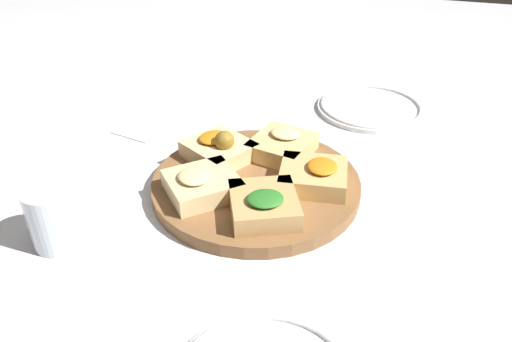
# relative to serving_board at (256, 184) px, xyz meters

# --- Properties ---
(ground_plane) EXTENTS (3.00, 3.00, 0.00)m
(ground_plane) POSITION_rel_serving_board_xyz_m (0.00, 0.00, -0.01)
(ground_plane) COLOR white
(serving_board) EXTENTS (0.36, 0.36, 0.02)m
(serving_board) POSITION_rel_serving_board_xyz_m (0.00, 0.00, 0.00)
(serving_board) COLOR brown
(serving_board) RESTS_ON ground_plane
(focaccia_slice_0) EXTENTS (0.11, 0.12, 0.04)m
(focaccia_slice_0) POSITION_rel_serving_board_xyz_m (-0.01, 0.10, 0.03)
(focaccia_slice_0) COLOR tan
(focaccia_slice_0) RESTS_ON serving_board
(focaccia_slice_1) EXTENTS (0.13, 0.12, 0.04)m
(focaccia_slice_1) POSITION_rel_serving_board_xyz_m (-0.10, 0.02, 0.03)
(focaccia_slice_1) COLOR #DBB775
(focaccia_slice_1) RESTS_ON serving_board
(focaccia_slice_2) EXTENTS (0.14, 0.15, 0.06)m
(focaccia_slice_2) POSITION_rel_serving_board_xyz_m (-0.05, -0.08, 0.03)
(focaccia_slice_2) COLOR #E5C689
(focaccia_slice_2) RESTS_ON serving_board
(focaccia_slice_3) EXTENTS (0.15, 0.15, 0.04)m
(focaccia_slice_3) POSITION_rel_serving_board_xyz_m (0.07, -0.07, 0.03)
(focaccia_slice_3) COLOR #E5C689
(focaccia_slice_3) RESTS_ON serving_board
(focaccia_slice_4) EXTENTS (0.14, 0.14, 0.04)m
(focaccia_slice_4) POSITION_rel_serving_board_xyz_m (0.09, 0.04, 0.03)
(focaccia_slice_4) COLOR tan
(focaccia_slice_4) RESTS_ON serving_board
(plate_left) EXTENTS (0.24, 0.24, 0.02)m
(plate_left) POSITION_rel_serving_board_xyz_m (-0.38, 0.16, -0.00)
(plate_left) COLOR white
(plate_left) RESTS_ON ground_plane
(water_glass) EXTENTS (0.08, 0.08, 0.10)m
(water_glass) POSITION_rel_serving_board_xyz_m (0.22, -0.24, 0.04)
(water_glass) COLOR silver
(water_glass) RESTS_ON ground_plane
(napkin_stack) EXTENTS (0.13, 0.12, 0.01)m
(napkin_stack) POSITION_rel_serving_board_xyz_m (-0.16, -0.30, -0.01)
(napkin_stack) COLOR white
(napkin_stack) RESTS_ON ground_plane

